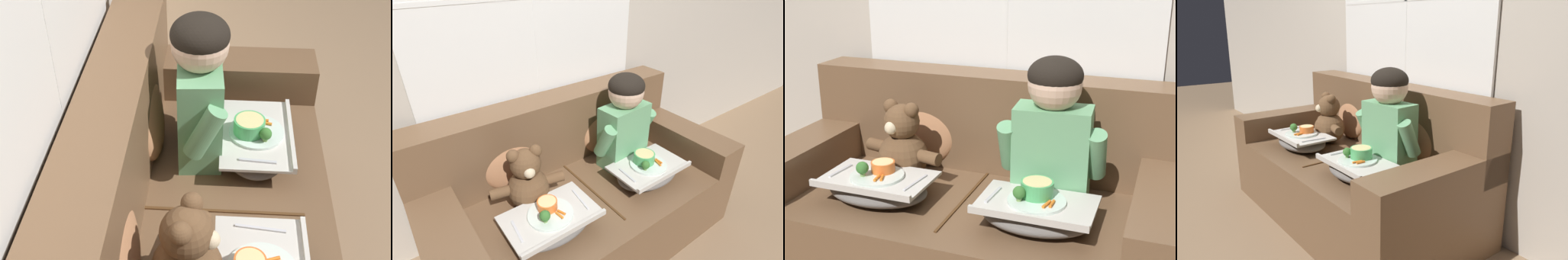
% 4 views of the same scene
% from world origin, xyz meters
% --- Properties ---
extents(couch, '(1.82, 0.92, 0.91)m').
position_xyz_m(couch, '(0.00, 0.06, 0.33)').
color(couch, brown).
rests_on(couch, ground_plane).
extents(throw_pillow_behind_child, '(0.40, 0.19, 0.41)m').
position_xyz_m(throw_pillow_behind_child, '(0.34, 0.27, 0.63)').
color(throw_pillow_behind_child, '#B2754C').
rests_on(throw_pillow_behind_child, couch).
extents(throw_pillow_behind_teddy, '(0.37, 0.18, 0.39)m').
position_xyz_m(throw_pillow_behind_teddy, '(-0.34, 0.27, 0.63)').
color(throw_pillow_behind_teddy, '#B2754C').
rests_on(throw_pillow_behind_teddy, couch).
extents(child_figure, '(0.45, 0.22, 0.62)m').
position_xyz_m(child_figure, '(0.34, 0.06, 0.79)').
color(child_figure, '#66A370').
rests_on(child_figure, couch).
extents(teddy_bear, '(0.41, 0.29, 0.38)m').
position_xyz_m(teddy_bear, '(-0.35, 0.05, 0.60)').
color(teddy_bear, brown).
rests_on(teddy_bear, couch).
extents(lap_tray_child, '(0.45, 0.29, 0.18)m').
position_xyz_m(lap_tray_child, '(0.34, -0.17, 0.51)').
color(lap_tray_child, slate).
rests_on(lap_tray_child, child_figure).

